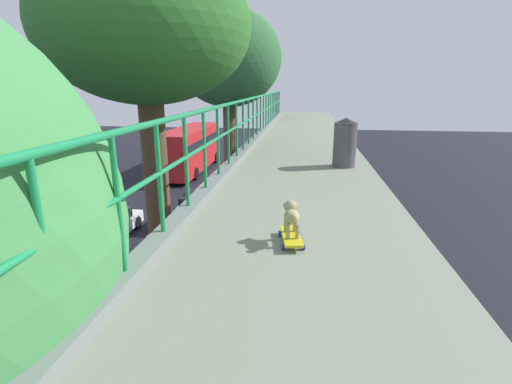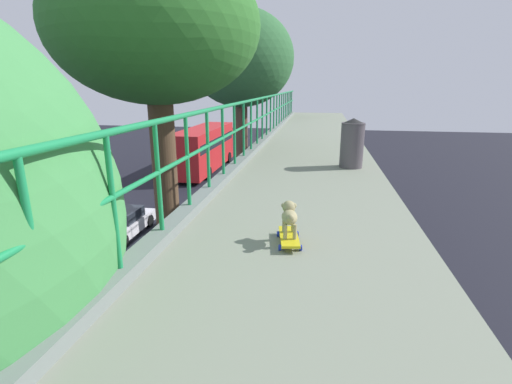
{
  "view_description": "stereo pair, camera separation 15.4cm",
  "coord_description": "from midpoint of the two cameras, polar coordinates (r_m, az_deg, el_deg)",
  "views": [
    {
      "loc": [
        1.05,
        -2.41,
        7.04
      ],
      "look_at": [
        0.56,
        1.43,
        5.93
      ],
      "focal_mm": 26.35,
      "sensor_mm": 36.0,
      "label": 1
    },
    {
      "loc": [
        1.21,
        -2.38,
        7.04
      ],
      "look_at": [
        0.56,
        1.43,
        5.93
      ],
      "focal_mm": 26.35,
      "sensor_mm": 36.0,
      "label": 2
    }
  ],
  "objects": [
    {
      "name": "overpass_deck",
      "position": [
        2.91,
        5.68,
        -18.46
      ],
      "size": [
        2.6,
        36.48,
        0.38
      ],
      "color": "gray",
      "rests_on": "bridge_pier"
    },
    {
      "name": "city_bus",
      "position": [
        31.87,
        -7.76,
        6.79
      ],
      "size": [
        2.67,
        10.54,
        3.58
      ],
      "color": "red",
      "rests_on": "ground"
    },
    {
      "name": "litter_bin",
      "position": [
        7.02,
        15.01,
        7.26
      ],
      "size": [
        0.42,
        0.42,
        0.88
      ],
      "color": "#4B454A",
      "rests_on": "overpass_deck"
    },
    {
      "name": "toy_skateboard",
      "position": [
        3.6,
        6.26,
        -6.83
      ],
      "size": [
        0.27,
        0.52,
        0.08
      ],
      "color": "gold",
      "rests_on": "overpass_deck"
    },
    {
      "name": "car_green_seventh",
      "position": [
        20.4,
        -6.62,
        -2.24
      ],
      "size": [
        1.88,
        3.93,
        1.47
      ],
      "color": "#22693A",
      "rests_on": "ground"
    },
    {
      "name": "roadside_tree_far",
      "position": [
        18.07,
        -2.08,
        19.3
      ],
      "size": [
        4.84,
        4.84,
        10.36
      ],
      "color": "brown",
      "rests_on": "ground"
    },
    {
      "name": "car_black_fifth",
      "position": [
        14.71,
        -15.15,
        -10.4
      ],
      "size": [
        1.81,
        4.35,
        1.41
      ],
      "color": "black",
      "rests_on": "ground"
    },
    {
      "name": "green_railing",
      "position": [
        3.01,
        -18.8,
        -8.25
      ],
      "size": [
        0.2,
        34.65,
        1.16
      ],
      "color": "slate",
      "rests_on": "overpass_deck"
    },
    {
      "name": "small_dog",
      "position": [
        3.56,
        6.33,
        -3.5
      ],
      "size": [
        0.18,
        0.34,
        0.31
      ],
      "color": "#968C60",
      "rests_on": "toy_skateboard"
    },
    {
      "name": "car_white_sixth",
      "position": [
        19.26,
        -19.58,
        -4.57
      ],
      "size": [
        1.88,
        4.09,
        1.25
      ],
      "color": "silver",
      "rests_on": "ground"
    },
    {
      "name": "roadside_tree_mid",
      "position": [
        8.98,
        -14.5,
        22.12
      ],
      "size": [
        4.52,
        4.52,
        9.87
      ],
      "color": "brown",
      "rests_on": "ground"
    }
  ]
}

